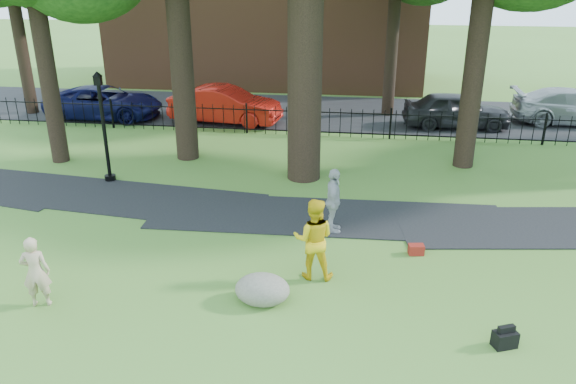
# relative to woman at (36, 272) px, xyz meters

# --- Properties ---
(ground) EXTENTS (120.00, 120.00, 0.00)m
(ground) POSITION_rel_woman_xyz_m (4.64, 1.35, -0.79)
(ground) COLOR #4A7127
(ground) RESTS_ON ground
(footpath) EXTENTS (36.07, 3.85, 0.03)m
(footpath) POSITION_rel_woman_xyz_m (5.64, 5.25, -0.79)
(footpath) COLOR black
(footpath) RESTS_ON ground
(street) EXTENTS (80.00, 7.00, 0.02)m
(street) POSITION_rel_woman_xyz_m (4.64, 17.35, -0.79)
(street) COLOR black
(street) RESTS_ON ground
(iron_fence) EXTENTS (44.00, 0.04, 1.20)m
(iron_fence) POSITION_rel_woman_xyz_m (4.64, 13.35, -0.19)
(iron_fence) COLOR black
(iron_fence) RESTS_ON ground
(woman) EXTENTS (0.66, 0.53, 1.58)m
(woman) POSITION_rel_woman_xyz_m (0.00, 0.00, 0.00)
(woman) COLOR tan
(woman) RESTS_ON ground
(man) EXTENTS (0.96, 0.75, 1.92)m
(man) POSITION_rel_woman_xyz_m (5.58, 1.95, 0.17)
(man) COLOR gold
(man) RESTS_ON ground
(pedestrian) EXTENTS (0.49, 1.07, 1.78)m
(pedestrian) POSITION_rel_woman_xyz_m (5.88, 4.35, 0.10)
(pedestrian) COLOR #9F9FA3
(pedestrian) RESTS_ON ground
(boulder) EXTENTS (1.27, 1.02, 0.69)m
(boulder) POSITION_rel_woman_xyz_m (4.62, 0.77, -0.45)
(boulder) COLOR #5E584F
(boulder) RESTS_ON ground
(lamppost) EXTENTS (0.36, 0.36, 3.63)m
(lamppost) POSITION_rel_woman_xyz_m (-1.69, 7.15, 0.99)
(lamppost) COLOR black
(lamppost) RESTS_ON ground
(backpack) EXTENTS (0.50, 0.42, 0.33)m
(backpack) POSITION_rel_woman_xyz_m (9.40, -0.10, -0.63)
(backpack) COLOR black
(backpack) RESTS_ON ground
(red_bag) EXTENTS (0.41, 0.29, 0.26)m
(red_bag) POSITION_rel_woman_xyz_m (8.01, 3.37, -0.66)
(red_bag) COLOR maroon
(red_bag) RESTS_ON ground
(red_sedan) EXTENTS (5.15, 2.32, 1.64)m
(red_sedan) POSITION_rel_woman_xyz_m (0.34, 14.85, 0.03)
(red_sedan) COLOR #B3160D
(red_sedan) RESTS_ON ground
(navy_van) EXTENTS (5.30, 2.45, 1.47)m
(navy_van) POSITION_rel_woman_xyz_m (-5.43, 14.93, -0.06)
(navy_van) COLOR #0B0E3B
(navy_van) RESTS_ON ground
(grey_car) EXTENTS (4.64, 2.06, 1.55)m
(grey_car) POSITION_rel_woman_xyz_m (10.52, 15.51, -0.02)
(grey_car) COLOR black
(grey_car) RESTS_ON ground
(silver_car) EXTENTS (5.39, 2.27, 1.55)m
(silver_car) POSITION_rel_woman_xyz_m (15.81, 16.85, -0.02)
(silver_car) COLOR #9DA1A5
(silver_car) RESTS_ON ground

